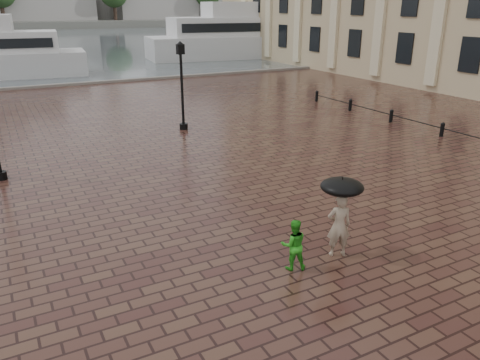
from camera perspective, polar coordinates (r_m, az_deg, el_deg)
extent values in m
plane|color=#3A1E1A|center=(12.40, 3.99, -9.73)|extent=(300.00, 300.00, 0.00)
plane|color=#434C52|center=(101.40, -25.44, 15.14)|extent=(240.00, 240.00, 0.00)
cube|color=slate|center=(41.91, -19.98, 10.79)|extent=(80.00, 0.60, 0.30)
cube|color=#4C4C47|center=(169.23, -27.06, 16.67)|extent=(300.00, 60.00, 2.00)
cube|color=gray|center=(166.95, -10.81, 20.65)|extent=(25.00, 22.00, 11.00)
cylinder|color=#2D2119|center=(147.18, -26.91, 17.60)|extent=(1.00, 1.00, 8.00)
cylinder|color=#2D2119|center=(151.34, -14.97, 19.06)|extent=(1.00, 1.00, 8.00)
cylinder|color=#2D2119|center=(161.09, -3.94, 19.71)|extent=(1.00, 1.00, 8.00)
cylinder|color=#2D2119|center=(175.48, 5.60, 19.73)|extent=(1.00, 1.00, 8.00)
cylinder|color=black|center=(25.81, 23.40, 5.55)|extent=(0.20, 0.20, 0.60)
sphere|color=black|center=(25.74, 23.50, 6.24)|extent=(0.22, 0.22, 0.22)
cylinder|color=black|center=(28.06, 17.94, 7.34)|extent=(0.20, 0.20, 0.60)
sphere|color=black|center=(28.00, 18.01, 7.97)|extent=(0.22, 0.22, 0.22)
cylinder|color=black|center=(30.55, 13.29, 8.80)|extent=(0.20, 0.20, 0.60)
sphere|color=black|center=(30.48, 13.34, 9.38)|extent=(0.22, 0.22, 0.22)
cylinder|color=black|center=(33.21, 9.34, 9.98)|extent=(0.20, 0.20, 0.60)
sphere|color=black|center=(33.16, 9.37, 10.53)|extent=(0.22, 0.22, 0.22)
cylinder|color=black|center=(20.00, -27.13, 0.48)|extent=(0.44, 0.44, 0.30)
cylinder|color=black|center=(25.39, -6.89, 6.52)|extent=(0.44, 0.44, 0.30)
cylinder|color=black|center=(25.01, -7.07, 10.64)|extent=(0.14, 0.14, 4.00)
cube|color=black|center=(24.74, -7.29, 15.55)|extent=(0.35, 0.35, 0.50)
sphere|color=beige|center=(24.74, -7.29, 15.55)|extent=(0.28, 0.28, 0.28)
imported|color=gray|center=(12.48, 11.96, -5.46)|extent=(0.74, 0.62, 1.72)
imported|color=green|center=(11.77, 6.54, -7.84)|extent=(0.79, 0.70, 1.34)
cube|color=silver|center=(62.33, 2.06, 16.02)|extent=(28.19, 9.96, 2.65)
cube|color=silver|center=(62.19, 2.09, 18.25)|extent=(22.61, 8.40, 2.21)
cube|color=silver|center=(62.14, 2.12, 20.08)|extent=(13.76, 6.66, 1.77)
cube|color=black|center=(59.50, 3.24, 18.12)|extent=(20.82, 2.67, 0.99)
cube|color=black|center=(64.89, 1.04, 18.35)|extent=(20.82, 2.67, 0.99)
cylinder|color=black|center=(12.24, 12.16, -2.92)|extent=(0.02, 0.02, 0.95)
ellipsoid|color=black|center=(12.06, 12.33, -0.81)|extent=(1.10, 1.10, 0.39)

